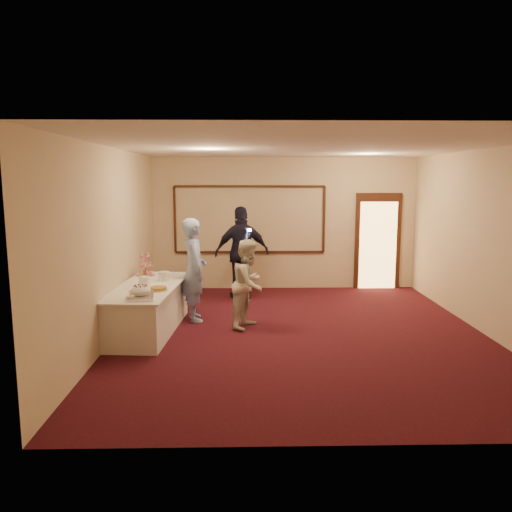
{
  "coord_description": "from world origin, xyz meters",
  "views": [
    {
      "loc": [
        -0.91,
        -7.88,
        2.5
      ],
      "look_at": [
        -0.71,
        0.91,
        1.15
      ],
      "focal_mm": 35.0,
      "sensor_mm": 36.0,
      "label": 1
    }
  ],
  "objects_px": {
    "plate_stack_b": "(164,276)",
    "woman": "(249,284)",
    "man": "(194,270)",
    "guest": "(242,253)",
    "tart": "(158,289)",
    "plate_stack_a": "(144,281)",
    "pavlova_tray": "(141,293)",
    "buffet_table": "(148,308)",
    "cupcake_stand": "(145,266)"
  },
  "relations": [
    {
      "from": "buffet_table",
      "to": "guest",
      "type": "distance_m",
      "value": 2.84
    },
    {
      "from": "pavlova_tray",
      "to": "cupcake_stand",
      "type": "xyz_separation_m",
      "value": [
        -0.27,
        1.76,
        0.09
      ]
    },
    {
      "from": "plate_stack_b",
      "to": "tart",
      "type": "distance_m",
      "value": 0.77
    },
    {
      "from": "cupcake_stand",
      "to": "man",
      "type": "distance_m",
      "value": 0.93
    },
    {
      "from": "buffet_table",
      "to": "tart",
      "type": "bearing_deg",
      "value": -57.42
    },
    {
      "from": "pavlova_tray",
      "to": "plate_stack_a",
      "type": "bearing_deg",
      "value": 97.91
    },
    {
      "from": "buffet_table",
      "to": "plate_stack_a",
      "type": "distance_m",
      "value": 0.47
    },
    {
      "from": "plate_stack_a",
      "to": "guest",
      "type": "bearing_deg",
      "value": 55.82
    },
    {
      "from": "tart",
      "to": "cupcake_stand",
      "type": "bearing_deg",
      "value": 109.43
    },
    {
      "from": "pavlova_tray",
      "to": "guest",
      "type": "distance_m",
      "value": 3.51
    },
    {
      "from": "pavlova_tray",
      "to": "guest",
      "type": "bearing_deg",
      "value": 65.21
    },
    {
      "from": "plate_stack_b",
      "to": "tart",
      "type": "relative_size",
      "value": 0.65
    },
    {
      "from": "pavlova_tray",
      "to": "tart",
      "type": "bearing_deg",
      "value": 71.18
    },
    {
      "from": "cupcake_stand",
      "to": "plate_stack_a",
      "type": "distance_m",
      "value": 0.93
    },
    {
      "from": "plate_stack_a",
      "to": "plate_stack_b",
      "type": "bearing_deg",
      "value": 58.96
    },
    {
      "from": "cupcake_stand",
      "to": "plate_stack_b",
      "type": "distance_m",
      "value": 0.65
    },
    {
      "from": "woman",
      "to": "guest",
      "type": "xyz_separation_m",
      "value": [
        -0.13,
        2.11,
        0.22
      ]
    },
    {
      "from": "buffet_table",
      "to": "woman",
      "type": "xyz_separation_m",
      "value": [
        1.67,
        0.2,
        0.37
      ]
    },
    {
      "from": "plate_stack_a",
      "to": "buffet_table",
      "type": "bearing_deg",
      "value": 36.8
    },
    {
      "from": "plate_stack_b",
      "to": "woman",
      "type": "bearing_deg",
      "value": -7.52
    },
    {
      "from": "tart",
      "to": "guest",
      "type": "relative_size",
      "value": 0.15
    },
    {
      "from": "woman",
      "to": "guest",
      "type": "bearing_deg",
      "value": 27.91
    },
    {
      "from": "cupcake_stand",
      "to": "woman",
      "type": "xyz_separation_m",
      "value": [
        1.87,
        -0.68,
        -0.19
      ]
    },
    {
      "from": "pavlova_tray",
      "to": "woman",
      "type": "xyz_separation_m",
      "value": [
        1.6,
        1.08,
        -0.1
      ]
    },
    {
      "from": "buffet_table",
      "to": "plate_stack_a",
      "type": "bearing_deg",
      "value": -143.2
    },
    {
      "from": "pavlova_tray",
      "to": "buffet_table",
      "type": "bearing_deg",
      "value": 94.66
    },
    {
      "from": "pavlova_tray",
      "to": "plate_stack_a",
      "type": "distance_m",
      "value": 0.86
    },
    {
      "from": "pavlova_tray",
      "to": "plate_stack_b",
      "type": "relative_size",
      "value": 2.77
    },
    {
      "from": "plate_stack_b",
      "to": "tart",
      "type": "bearing_deg",
      "value": -87.5
    },
    {
      "from": "buffet_table",
      "to": "plate_stack_a",
      "type": "relative_size",
      "value": 13.42
    },
    {
      "from": "cupcake_stand",
      "to": "plate_stack_b",
      "type": "xyz_separation_m",
      "value": [
        0.41,
        -0.49,
        -0.09
      ]
    },
    {
      "from": "cupcake_stand",
      "to": "plate_stack_a",
      "type": "height_order",
      "value": "cupcake_stand"
    },
    {
      "from": "guest",
      "to": "plate_stack_a",
      "type": "bearing_deg",
      "value": 46.39
    },
    {
      "from": "woman",
      "to": "buffet_table",
      "type": "bearing_deg",
      "value": 121.24
    },
    {
      "from": "plate_stack_a",
      "to": "plate_stack_b",
      "type": "relative_size",
      "value": 0.98
    },
    {
      "from": "plate_stack_b",
      "to": "guest",
      "type": "xyz_separation_m",
      "value": [
        1.34,
        1.92,
        0.12
      ]
    },
    {
      "from": "buffet_table",
      "to": "plate_stack_b",
      "type": "xyz_separation_m",
      "value": [
        0.21,
        0.39,
        0.46
      ]
    },
    {
      "from": "pavlova_tray",
      "to": "tart",
      "type": "relative_size",
      "value": 1.79
    },
    {
      "from": "tart",
      "to": "man",
      "type": "xyz_separation_m",
      "value": [
        0.46,
        1.03,
        0.12
      ]
    },
    {
      "from": "cupcake_stand",
      "to": "tart",
      "type": "height_order",
      "value": "cupcake_stand"
    },
    {
      "from": "plate_stack_a",
      "to": "woman",
      "type": "bearing_deg",
      "value": 7.67
    },
    {
      "from": "pavlova_tray",
      "to": "man",
      "type": "height_order",
      "value": "man"
    },
    {
      "from": "plate_stack_b",
      "to": "pavlova_tray",
      "type": "bearing_deg",
      "value": -96.17
    },
    {
      "from": "buffet_table",
      "to": "guest",
      "type": "relative_size",
      "value": 1.31
    },
    {
      "from": "plate_stack_b",
      "to": "man",
      "type": "distance_m",
      "value": 0.56
    },
    {
      "from": "buffet_table",
      "to": "man",
      "type": "height_order",
      "value": "man"
    },
    {
      "from": "cupcake_stand",
      "to": "plate_stack_a",
      "type": "xyz_separation_m",
      "value": [
        0.16,
        -0.91,
        -0.09
      ]
    },
    {
      "from": "buffet_table",
      "to": "plate_stack_b",
      "type": "height_order",
      "value": "plate_stack_b"
    },
    {
      "from": "tart",
      "to": "plate_stack_a",
      "type": "bearing_deg",
      "value": 129.88
    },
    {
      "from": "man",
      "to": "guest",
      "type": "height_order",
      "value": "guest"
    }
  ]
}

